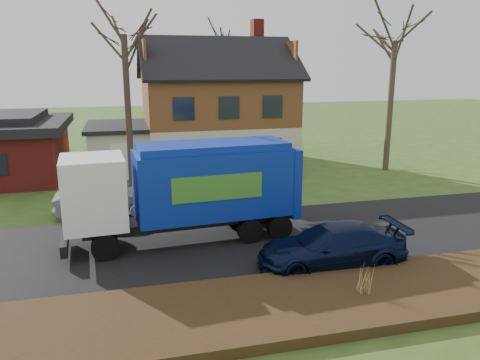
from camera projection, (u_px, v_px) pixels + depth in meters
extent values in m
plane|color=#334C19|center=(238.00, 240.00, 17.50)|extent=(120.00, 120.00, 0.00)
cube|color=black|center=(238.00, 240.00, 17.50)|extent=(80.00, 7.00, 0.02)
cube|color=black|center=(286.00, 306.00, 12.48)|extent=(80.00, 3.50, 0.30)
cube|color=beige|center=(217.00, 143.00, 30.83)|extent=(9.00, 7.50, 2.70)
cube|color=brown|center=(216.00, 101.00, 30.16)|extent=(9.00, 7.50, 2.80)
cube|color=maroon|center=(257.00, 32.00, 30.76)|extent=(0.70, 0.90, 1.60)
cube|color=beige|center=(120.00, 149.00, 28.90)|extent=(3.50, 5.50, 2.60)
cube|color=black|center=(119.00, 126.00, 28.55)|extent=(3.90, 5.90, 0.24)
cylinder|color=black|center=(105.00, 247.00, 15.63)|extent=(0.96, 0.38, 0.94)
cylinder|color=black|center=(103.00, 229.00, 17.37)|extent=(0.96, 0.38, 0.94)
cylinder|color=black|center=(250.00, 231.00, 17.19)|extent=(0.96, 0.38, 0.94)
cylinder|color=black|center=(235.00, 215.00, 18.93)|extent=(0.96, 0.38, 0.94)
cylinder|color=black|center=(279.00, 227.00, 17.54)|extent=(0.96, 0.38, 0.94)
cylinder|color=black|center=(262.00, 212.00, 19.29)|extent=(0.96, 0.38, 0.94)
cube|color=black|center=(191.00, 220.00, 17.39)|extent=(7.81, 1.63, 0.32)
cube|color=white|center=(94.00, 192.00, 16.02)|extent=(2.23, 2.40, 2.43)
cube|color=black|center=(63.00, 190.00, 15.69)|extent=(0.21, 1.98, 0.81)
cube|color=black|center=(65.00, 241.00, 16.10)|extent=(0.39, 2.26, 0.41)
cube|color=#0C2893|center=(213.00, 182.00, 17.31)|extent=(5.82, 2.65, 2.43)
cube|color=#0C2893|center=(213.00, 146.00, 16.98)|extent=(5.53, 2.36, 0.27)
cube|color=#0C2893|center=(286.00, 179.00, 18.22)|extent=(0.48, 2.31, 2.61)
cube|color=#397F29|center=(218.00, 188.00, 16.19)|extent=(3.24, 0.27, 0.90)
cube|color=#397F29|center=(202.00, 174.00, 18.30)|extent=(3.24, 0.27, 0.90)
imported|color=#999BA0|center=(107.00, 199.00, 20.26)|extent=(4.37, 1.54, 1.44)
imported|color=black|center=(332.00, 247.00, 15.07)|extent=(4.88, 2.06, 1.41)
cylinder|color=#392C22|center=(128.00, 113.00, 24.36)|extent=(0.33, 0.33, 7.88)
cylinder|color=#463B2A|center=(390.00, 107.00, 28.31)|extent=(0.35, 0.35, 7.75)
cylinder|color=#382E22|center=(224.00, 98.00, 37.56)|extent=(0.29, 0.29, 7.50)
cone|color=#9F8646|center=(365.00, 279.00, 12.77)|extent=(0.04, 0.04, 0.85)
cone|color=#9F8646|center=(360.00, 279.00, 12.74)|extent=(0.04, 0.04, 0.85)
cone|color=#9F8646|center=(369.00, 278.00, 12.80)|extent=(0.04, 0.04, 0.85)
cone|color=#9F8646|center=(363.00, 277.00, 12.87)|extent=(0.04, 0.04, 0.85)
cone|color=#9F8646|center=(367.00, 280.00, 12.67)|extent=(0.04, 0.04, 0.85)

